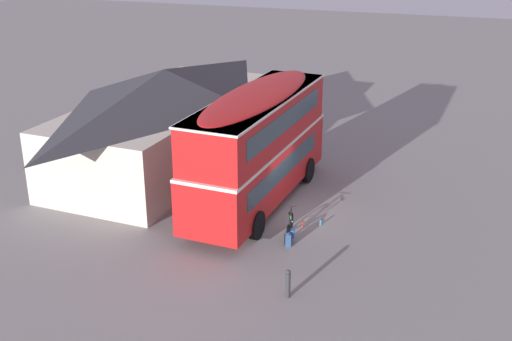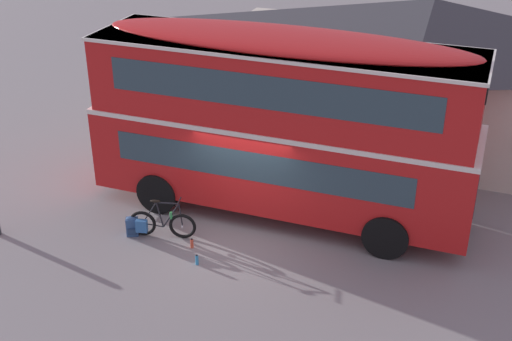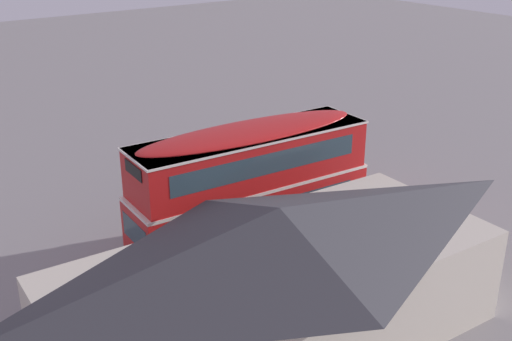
% 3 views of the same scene
% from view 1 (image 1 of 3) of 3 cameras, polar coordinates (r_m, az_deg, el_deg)
% --- Properties ---
extents(ground_plane, '(120.00, 120.00, 0.00)m').
position_cam_1_polar(ground_plane, '(25.52, 2.70, -3.90)').
color(ground_plane, gray).
extents(double_decker_bus, '(9.77, 3.05, 4.79)m').
position_cam_1_polar(double_decker_bus, '(25.51, 0.17, 2.53)').
color(double_decker_bus, black).
rests_on(double_decker_bus, ground).
extents(touring_bicycle, '(1.68, 0.64, 1.03)m').
position_cam_1_polar(touring_bicycle, '(23.61, 3.08, -5.13)').
color(touring_bicycle, black).
rests_on(touring_bicycle, ground).
extents(backpack_on_ground, '(0.34, 0.32, 0.52)m').
position_cam_1_polar(backpack_on_ground, '(23.03, 2.89, -6.14)').
color(backpack_on_ground, '#2D4C7A').
rests_on(backpack_on_ground, ground).
extents(water_bottle_blue_sports, '(0.08, 0.08, 0.26)m').
position_cam_1_polar(water_bottle_blue_sports, '(24.66, 5.82, -4.64)').
color(water_bottle_blue_sports, '#338CBF').
rests_on(water_bottle_blue_sports, ground).
extents(water_bottle_red_squeeze, '(0.08, 0.08, 0.25)m').
position_cam_1_polar(water_bottle_red_squeeze, '(24.47, 4.20, -4.81)').
color(water_bottle_red_squeeze, '#D84C33').
rests_on(water_bottle_red_squeeze, ground).
extents(pub_building, '(13.90, 6.67, 4.56)m').
position_cam_1_polar(pub_building, '(30.48, -8.02, 4.90)').
color(pub_building, beige).
rests_on(pub_building, ground).
extents(kerb_bollard, '(0.16, 0.16, 0.97)m').
position_cam_1_polar(kerb_bollard, '(19.99, 2.88, -10.06)').
color(kerb_bollard, '#333338').
rests_on(kerb_bollard, ground).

